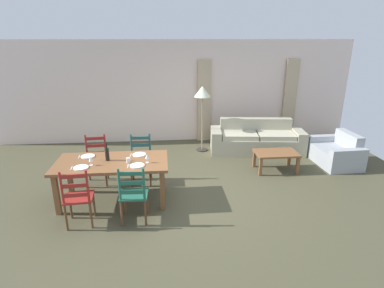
% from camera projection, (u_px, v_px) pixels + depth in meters
% --- Properties ---
extents(ground_plane, '(9.60, 9.60, 0.02)m').
position_uv_depth(ground_plane, '(184.00, 195.00, 5.75)').
color(ground_plane, '#484530').
extents(wall_far, '(9.60, 0.16, 2.70)m').
position_uv_depth(wall_far, '(175.00, 92.00, 8.41)').
color(wall_far, beige).
rests_on(wall_far, ground_plane).
extents(curtain_panel_left, '(0.35, 0.08, 2.20)m').
position_uv_depth(curtain_panel_left, '(204.00, 101.00, 8.43)').
color(curtain_panel_left, tan).
rests_on(curtain_panel_left, ground_plane).
extents(curtain_panel_right, '(0.35, 0.08, 2.20)m').
position_uv_depth(curtain_panel_right, '(290.00, 100.00, 8.64)').
color(curtain_panel_right, tan).
rests_on(curtain_panel_right, ground_plane).
extents(dining_table, '(1.90, 0.96, 0.75)m').
position_uv_depth(dining_table, '(112.00, 166.00, 5.34)').
color(dining_table, brown).
rests_on(dining_table, ground_plane).
extents(dining_chair_near_left, '(0.45, 0.43, 0.96)m').
position_uv_depth(dining_chair_near_left, '(78.00, 197.00, 4.68)').
color(dining_chair_near_left, maroon).
rests_on(dining_chair_near_left, ground_plane).
extents(dining_chair_near_right, '(0.43, 0.42, 0.96)m').
position_uv_depth(dining_chair_near_right, '(134.00, 194.00, 4.76)').
color(dining_chair_near_right, '#215C47').
rests_on(dining_chair_near_right, ground_plane).
extents(dining_chair_far_left, '(0.45, 0.43, 0.96)m').
position_uv_depth(dining_chair_far_left, '(96.00, 160.00, 6.10)').
color(dining_chair_far_left, maroon).
rests_on(dining_chair_far_left, ground_plane).
extents(dining_chair_far_right, '(0.42, 0.40, 0.96)m').
position_uv_depth(dining_chair_far_right, '(141.00, 159.00, 6.13)').
color(dining_chair_far_right, '#25504E').
rests_on(dining_chair_far_right, ground_plane).
extents(dinner_plate_near_left, '(0.24, 0.24, 0.02)m').
position_uv_depth(dinner_plate_near_left, '(81.00, 168.00, 5.03)').
color(dinner_plate_near_left, white).
rests_on(dinner_plate_near_left, dining_table).
extents(fork_near_left, '(0.03, 0.17, 0.01)m').
position_uv_depth(fork_near_left, '(72.00, 168.00, 5.02)').
color(fork_near_left, silver).
rests_on(fork_near_left, dining_table).
extents(dinner_plate_near_right, '(0.24, 0.24, 0.02)m').
position_uv_depth(dinner_plate_near_right, '(137.00, 165.00, 5.11)').
color(dinner_plate_near_right, white).
rests_on(dinner_plate_near_right, dining_table).
extents(fork_near_right, '(0.02, 0.17, 0.01)m').
position_uv_depth(fork_near_right, '(128.00, 166.00, 5.10)').
color(fork_near_right, silver).
rests_on(fork_near_right, dining_table).
extents(dinner_plate_far_left, '(0.24, 0.24, 0.02)m').
position_uv_depth(dinner_plate_far_left, '(88.00, 156.00, 5.51)').
color(dinner_plate_far_left, white).
rests_on(dinner_plate_far_left, dining_table).
extents(fork_far_left, '(0.03, 0.17, 0.01)m').
position_uv_depth(fork_far_left, '(79.00, 157.00, 5.49)').
color(fork_far_left, silver).
rests_on(fork_far_left, dining_table).
extents(dinner_plate_far_right, '(0.24, 0.24, 0.02)m').
position_uv_depth(dinner_plate_far_right, '(139.00, 155.00, 5.58)').
color(dinner_plate_far_right, white).
rests_on(dinner_plate_far_right, dining_table).
extents(fork_far_right, '(0.03, 0.17, 0.01)m').
position_uv_depth(fork_far_right, '(131.00, 155.00, 5.57)').
color(fork_far_right, silver).
rests_on(fork_far_right, dining_table).
extents(wine_bottle, '(0.07, 0.07, 0.32)m').
position_uv_depth(wine_bottle, '(107.00, 154.00, 5.31)').
color(wine_bottle, black).
rests_on(wine_bottle, dining_table).
extents(wine_glass_near_left, '(0.06, 0.06, 0.16)m').
position_uv_depth(wine_glass_near_left, '(91.00, 159.00, 5.11)').
color(wine_glass_near_left, white).
rests_on(wine_glass_near_left, dining_table).
extents(wine_glass_near_right, '(0.06, 0.06, 0.16)m').
position_uv_depth(wine_glass_near_right, '(147.00, 157.00, 5.21)').
color(wine_glass_near_right, white).
rests_on(wine_glass_near_right, dining_table).
extents(coffee_cup_primary, '(0.07, 0.07, 0.09)m').
position_uv_depth(coffee_cup_primary, '(128.00, 160.00, 5.23)').
color(coffee_cup_primary, beige).
rests_on(coffee_cup_primary, dining_table).
extents(couch, '(2.36, 1.06, 0.80)m').
position_uv_depth(couch, '(256.00, 140.00, 7.84)').
color(couch, '#A6A187').
rests_on(couch, ground_plane).
extents(coffee_table, '(0.90, 0.56, 0.42)m').
position_uv_depth(coffee_table, '(276.00, 155.00, 6.68)').
color(coffee_table, brown).
rests_on(coffee_table, ground_plane).
extents(armchair_upholstered, '(0.85, 1.19, 0.72)m').
position_uv_depth(armchair_upholstered, '(337.00, 153.00, 7.09)').
color(armchair_upholstered, '#9DA2A7').
rests_on(armchair_upholstered, ground_plane).
extents(standing_lamp, '(0.40, 0.40, 1.64)m').
position_uv_depth(standing_lamp, '(202.00, 96.00, 7.53)').
color(standing_lamp, '#332D28').
rests_on(standing_lamp, ground_plane).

